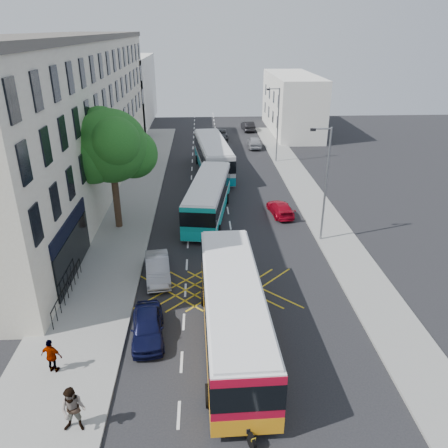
{
  "coord_description": "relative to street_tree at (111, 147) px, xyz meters",
  "views": [
    {
      "loc": [
        -2.06,
        -15.69,
        14.0
      ],
      "look_at": [
        -0.72,
        10.4,
        2.2
      ],
      "focal_mm": 35.0,
      "sensor_mm": 36.0,
      "label": 1
    }
  ],
  "objects": [
    {
      "name": "terrace_main",
      "position": [
        -5.49,
        9.52,
        0.46
      ],
      "size": [
        8.3,
        45.0,
        13.5
      ],
      "color": "beige",
      "rests_on": "ground"
    },
    {
      "name": "pedestrian_near",
      "position": [
        1.51,
        -18.57,
        -5.16
      ],
      "size": [
        1.0,
        0.8,
        1.97
      ],
      "primitive_type": "imported",
      "rotation": [
        0.0,
        0.0,
        -0.06
      ],
      "color": "gray",
      "rests_on": "pavement_left"
    },
    {
      "name": "pedestrian_far",
      "position": [
        -0.26,
        -15.41,
        -5.31
      ],
      "size": [
        1.05,
        0.64,
        1.67
      ],
      "primitive_type": "imported",
      "rotation": [
        0.0,
        0.0,
        2.89
      ],
      "color": "gray",
      "rests_on": "pavement_left"
    },
    {
      "name": "pavement_left",
      "position": [
        0.01,
        0.03,
        -6.22
      ],
      "size": [
        5.0,
        70.0,
        0.15
      ],
      "primitive_type": "cube",
      "color": "gray",
      "rests_on": "ground"
    },
    {
      "name": "railings",
      "position": [
        -1.19,
        -9.67,
        -5.57
      ],
      "size": [
        0.08,
        5.6,
        1.14
      ],
      "primitive_type": null,
      "color": "black",
      "rests_on": "pavement_left"
    },
    {
      "name": "terrace_far",
      "position": [
        -5.49,
        40.03,
        -1.29
      ],
      "size": [
        8.0,
        20.0,
        10.0
      ],
      "primitive_type": "cube",
      "color": "silver",
      "rests_on": "ground"
    },
    {
      "name": "bus_far",
      "position": [
        7.58,
        13.74,
        -4.52
      ],
      "size": [
        3.95,
        12.19,
        3.37
      ],
      "rotation": [
        0.0,
        0.0,
        0.1
      ],
      "color": "silver",
      "rests_on": "ground"
    },
    {
      "name": "pavement_right",
      "position": [
        16.01,
        0.03,
        -6.22
      ],
      "size": [
        3.0,
        70.0,
        0.15
      ],
      "primitive_type": "cube",
      "color": "gray",
      "rests_on": "ground"
    },
    {
      "name": "parked_car_blue",
      "position": [
        3.61,
        -13.13,
        -5.64
      ],
      "size": [
        1.93,
        3.99,
        1.31
      ],
      "primitive_type": "imported",
      "rotation": [
        0.0,
        0.0,
        0.1
      ],
      "color": "black",
      "rests_on": "ground"
    },
    {
      "name": "building_right",
      "position": [
        19.51,
        33.03,
        -2.29
      ],
      "size": [
        6.0,
        18.0,
        8.0
      ],
      "primitive_type": "cube",
      "color": "silver",
      "rests_on": "ground"
    },
    {
      "name": "ground",
      "position": [
        8.51,
        -14.97,
        -6.29
      ],
      "size": [
        120.0,
        120.0,
        0.0
      ],
      "primitive_type": "plane",
      "color": "black",
      "rests_on": "ground"
    },
    {
      "name": "motorbike",
      "position": [
        7.76,
        -18.86,
        -5.38
      ],
      "size": [
        0.91,
        2.09,
        1.93
      ],
      "rotation": [
        0.0,
        0.0,
        0.34
      ],
      "color": "black",
      "rests_on": "ground"
    },
    {
      "name": "lamp_far",
      "position": [
        14.71,
        17.03,
        -1.68
      ],
      "size": [
        1.45,
        0.15,
        8.0
      ],
      "color": "slate",
      "rests_on": "pavement_right"
    },
    {
      "name": "distant_car_grey",
      "position": [
        8.98,
        28.91,
        -5.68
      ],
      "size": [
        2.09,
        4.41,
        1.22
      ],
      "primitive_type": "imported",
      "rotation": [
        0.0,
        0.0,
        0.02
      ],
      "color": "#3E4045",
      "rests_on": "ground"
    },
    {
      "name": "distant_car_dark",
      "position": [
        13.3,
        33.83,
        -5.58
      ],
      "size": [
        1.86,
        4.43,
        1.42
      ],
      "primitive_type": "imported",
      "rotation": [
        0.0,
        0.0,
        3.23
      ],
      "color": "black",
      "rests_on": "ground"
    },
    {
      "name": "bus_near",
      "position": [
        7.76,
        -13.6,
        -4.57
      ],
      "size": [
        3.1,
        11.71,
        3.28
      ],
      "rotation": [
        0.0,
        0.0,
        0.02
      ],
      "color": "silver",
      "rests_on": "ground"
    },
    {
      "name": "distant_car_silver",
      "position": [
        13.1,
        23.78,
        -5.59
      ],
      "size": [
        1.73,
        4.17,
        1.41
      ],
      "primitive_type": "imported",
      "rotation": [
        0.0,
        0.0,
        3.13
      ],
      "color": "#999BA0",
      "rests_on": "ground"
    },
    {
      "name": "parked_car_silver",
      "position": [
        3.61,
        -7.5,
        -5.63
      ],
      "size": [
        1.91,
        4.15,
        1.32
      ],
      "primitive_type": "imported",
      "rotation": [
        0.0,
        0.0,
        0.13
      ],
      "color": "#97989E",
      "rests_on": "ground"
    },
    {
      "name": "lamp_near",
      "position": [
        14.71,
        -2.97,
        -1.68
      ],
      "size": [
        1.45,
        0.15,
        8.0
      ],
      "color": "slate",
      "rests_on": "pavement_right"
    },
    {
      "name": "red_hatchback",
      "position": [
        12.72,
        1.93,
        -5.73
      ],
      "size": [
        2.02,
        4.01,
        1.12
      ],
      "primitive_type": "imported",
      "rotation": [
        0.0,
        0.0,
        3.26
      ],
      "color": "#A4071A",
      "rests_on": "ground"
    },
    {
      "name": "street_tree",
      "position": [
        0.0,
        0.0,
        0.0
      ],
      "size": [
        6.3,
        5.7,
        8.8
      ],
      "color": "#382619",
      "rests_on": "pavement_left"
    },
    {
      "name": "bus_mid",
      "position": [
        6.87,
        1.9,
        -4.69
      ],
      "size": [
        4.14,
        11.09,
        3.04
      ],
      "rotation": [
        0.0,
        0.0,
        -0.15
      ],
      "color": "silver",
      "rests_on": "ground"
    }
  ]
}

